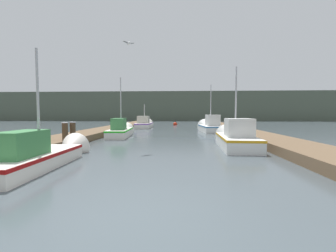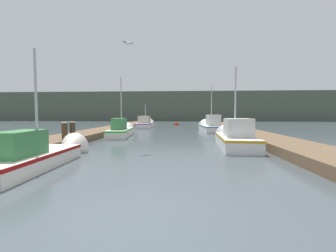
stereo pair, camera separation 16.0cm
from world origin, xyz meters
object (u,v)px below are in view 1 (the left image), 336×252
at_px(fishing_boat_4, 145,124).
at_px(channel_buoy, 175,124).
at_px(fishing_boat_3, 210,126).
at_px(mooring_piling_0, 73,134).
at_px(fishing_boat_1, 235,138).
at_px(fishing_boat_0, 45,154).
at_px(seagull_lead, 129,43).
at_px(fishing_boat_2, 122,130).
at_px(mooring_piling_1, 65,135).
at_px(mooring_piling_2, 140,121).

relative_size(fishing_boat_4, channel_buoy, 5.31).
xyz_separation_m(fishing_boat_3, mooring_piling_0, (-8.40, -10.55, 0.19)).
distance_m(fishing_boat_1, fishing_boat_3, 9.99).
bearing_deg(fishing_boat_1, channel_buoy, 102.42).
distance_m(fishing_boat_4, mooring_piling_0, 16.00).
height_order(fishing_boat_0, seagull_lead, seagull_lead).
height_order(fishing_boat_1, mooring_piling_0, fishing_boat_1).
relative_size(fishing_boat_0, fishing_boat_4, 0.88).
relative_size(fishing_boat_2, mooring_piling_1, 4.39).
xyz_separation_m(fishing_boat_2, channel_buoy, (3.79, 15.99, -0.27)).
xyz_separation_m(fishing_boat_1, mooring_piling_2, (-8.47, 19.82, 0.22)).
xyz_separation_m(fishing_boat_3, seagull_lead, (-5.33, -11.04, 4.60)).
bearing_deg(fishing_boat_3, fishing_boat_1, -94.67).
distance_m(mooring_piling_0, seagull_lead, 5.41).
xyz_separation_m(fishing_boat_0, mooring_piling_1, (-1.14, 3.54, 0.28)).
height_order(fishing_boat_0, mooring_piling_0, fishing_boat_0).
height_order(fishing_boat_0, channel_buoy, fishing_boat_0).
xyz_separation_m(fishing_boat_4, mooring_piling_2, (-1.32, 4.43, 0.25)).
bearing_deg(mooring_piling_2, seagull_lead, -81.37).
height_order(fishing_boat_2, channel_buoy, fishing_boat_2).
xyz_separation_m(fishing_boat_2, mooring_piling_0, (-1.04, -5.77, 0.22)).
distance_m(mooring_piling_1, mooring_piling_2, 20.85).
height_order(fishing_boat_0, fishing_boat_3, fishing_boat_3).
relative_size(fishing_boat_3, mooring_piling_0, 4.09).
xyz_separation_m(fishing_boat_2, mooring_piling_2, (-1.13, 14.61, 0.26)).
relative_size(fishing_boat_1, seagull_lead, 10.50).
relative_size(fishing_boat_0, fishing_boat_3, 0.95).
relative_size(mooring_piling_0, mooring_piling_1, 1.00).
xyz_separation_m(fishing_boat_0, fishing_boat_3, (7.42, 14.56, 0.10)).
height_order(fishing_boat_1, channel_buoy, fishing_boat_1).
bearing_deg(fishing_boat_3, fishing_boat_2, -151.55).
distance_m(fishing_boat_4, mooring_piling_1, 16.48).
height_order(fishing_boat_4, seagull_lead, seagull_lead).
bearing_deg(fishing_boat_2, fishing_boat_3, 27.73).
height_order(fishing_boat_3, channel_buoy, fishing_boat_3).
xyz_separation_m(fishing_boat_1, fishing_boat_2, (-7.34, 5.21, -0.04)).
distance_m(fishing_boat_0, channel_buoy, 26.06).
bearing_deg(fishing_boat_2, fishing_boat_4, 83.67).
bearing_deg(channel_buoy, mooring_piling_0, -102.51).
relative_size(fishing_boat_1, mooring_piling_2, 3.72).
height_order(fishing_boat_4, mooring_piling_2, fishing_boat_4).
xyz_separation_m(fishing_boat_2, fishing_boat_3, (7.37, 4.78, 0.03)).
distance_m(fishing_boat_0, seagull_lead, 6.24).
bearing_deg(fishing_boat_1, mooring_piling_0, -173.30).
bearing_deg(mooring_piling_2, fishing_boat_2, -85.59).
bearing_deg(mooring_piling_1, fishing_boat_3, 52.17).
relative_size(mooring_piling_1, seagull_lead, 2.65).
relative_size(fishing_boat_4, mooring_piling_2, 4.16).
relative_size(fishing_boat_1, channel_buoy, 4.74).
xyz_separation_m(fishing_boat_0, fishing_boat_4, (0.25, 19.96, 0.07)).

